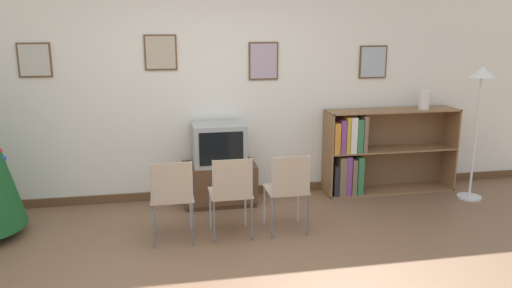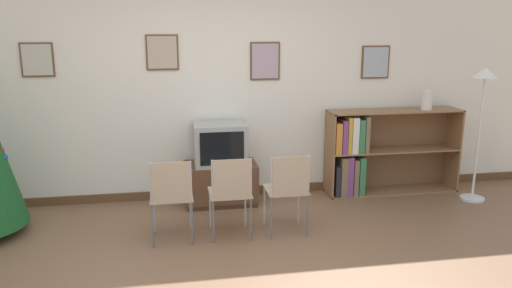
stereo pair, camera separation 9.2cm
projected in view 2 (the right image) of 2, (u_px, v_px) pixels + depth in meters
The scene contains 10 objects.
ground_plane at pixel (239, 283), 4.02m from camera, with size 24.00×24.00×0.00m, color brown.
wall_back at pixel (213, 84), 5.77m from camera, with size 8.79×0.11×2.70m.
tv_console at pixel (221, 183), 5.75m from camera, with size 0.82×0.47×0.47m.
television at pixel (220, 144), 5.64m from camera, with size 0.59×0.45×0.47m.
folding_chair_left at pixel (171, 195), 4.67m from camera, with size 0.40×0.40×0.82m.
folding_chair_center at pixel (231, 192), 4.76m from camera, with size 0.40×0.40×0.82m.
folding_chair_right at pixel (288, 188), 4.85m from camera, with size 0.40×0.40×0.82m.
bookshelf at pixel (369, 153), 6.05m from camera, with size 1.63×0.36×1.02m.
vase at pixel (427, 100), 5.97m from camera, with size 0.13×0.13×0.24m.
standing_lamp at pixel (483, 99), 5.64m from camera, with size 0.28×0.28×1.56m.
Camera 2 is at (-0.49, -3.61, 2.04)m, focal length 35.00 mm.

